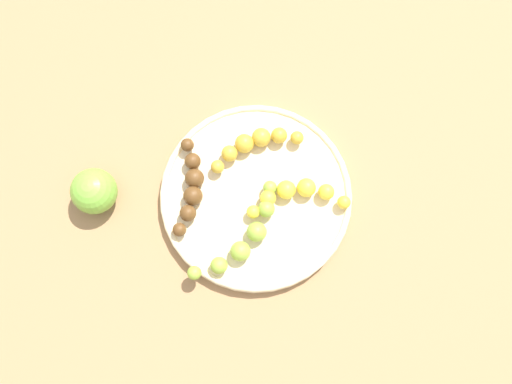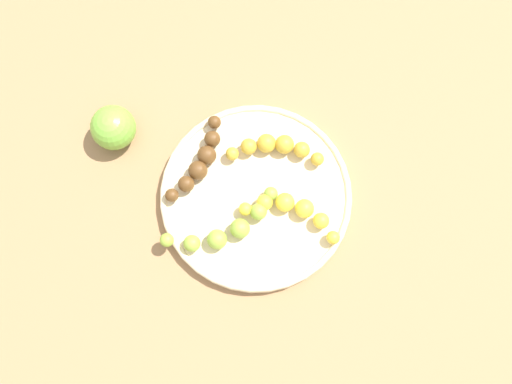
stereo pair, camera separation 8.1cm
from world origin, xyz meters
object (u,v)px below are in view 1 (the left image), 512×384
(banana_yellow, at_px, (297,194))
(banana_overripe, at_px, (191,187))
(fruit_bowl, at_px, (256,196))
(banana_spotted, at_px, (254,144))
(apple_green, at_px, (94,191))
(banana_green, at_px, (244,238))

(banana_yellow, bearing_deg, banana_overripe, 80.02)
(fruit_bowl, relative_size, banana_yellow, 1.93)
(banana_yellow, xyz_separation_m, banana_spotted, (0.03, -0.09, 0.00))
(banana_overripe, relative_size, apple_green, 2.01)
(banana_spotted, xyz_separation_m, apple_green, (0.24, -0.02, 0.00))
(apple_green, bearing_deg, banana_spotted, 176.38)
(fruit_bowl, distance_m, banana_yellow, 0.06)
(banana_overripe, xyz_separation_m, banana_spotted, (-0.11, -0.03, -0.00))
(fruit_bowl, height_order, banana_spotted, banana_spotted)
(fruit_bowl, bearing_deg, banana_green, 54.41)
(banana_overripe, height_order, apple_green, apple_green)
(banana_overripe, bearing_deg, banana_green, -40.40)
(banana_yellow, relative_size, banana_spotted, 1.01)
(banana_yellow, distance_m, banana_spotted, 0.10)
(fruit_bowl, distance_m, banana_spotted, 0.08)
(banana_yellow, height_order, banana_spotted, same)
(fruit_bowl, bearing_deg, apple_green, -21.51)
(fruit_bowl, height_order, banana_overripe, banana_overripe)
(fruit_bowl, xyz_separation_m, banana_green, (0.04, 0.06, 0.02))
(banana_green, xyz_separation_m, banana_yellow, (-0.10, -0.03, -0.00))
(banana_green, relative_size, banana_spotted, 1.13)
(apple_green, bearing_deg, banana_green, 141.70)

